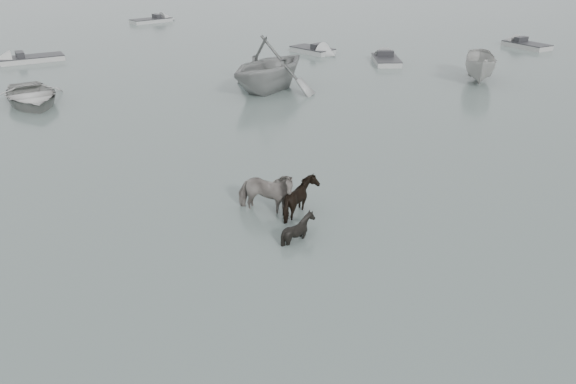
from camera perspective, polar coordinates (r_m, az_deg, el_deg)
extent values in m
plane|color=#52625C|center=(16.21, -1.14, -5.26)|extent=(140.00, 140.00, 0.00)
imported|color=black|center=(17.62, -2.35, 0.39)|extent=(2.18, 1.49, 1.68)
imported|color=black|center=(17.53, 1.40, -0.26)|extent=(1.22, 1.42, 1.39)
imported|color=black|center=(16.17, 1.04, -3.02)|extent=(1.06, 0.95, 1.14)
imported|color=#A3A39E|center=(32.47, -24.74, 9.08)|extent=(5.90, 6.45, 1.09)
imported|color=gray|center=(31.95, -1.89, 13.05)|extent=(7.84, 8.04, 3.22)
imported|color=#A3A39F|center=(36.33, 18.99, 12.06)|extent=(3.04, 5.01, 1.82)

